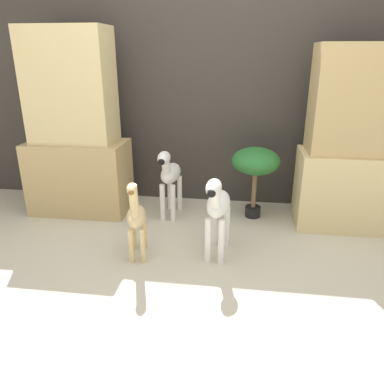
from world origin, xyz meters
TOP-DOWN VIEW (x-y plane):
  - ground_plane at (0.00, 0.00)m, footprint 14.00×14.00m
  - wall_back at (0.00, 1.51)m, footprint 6.40×0.08m
  - rock_pillar_left at (-1.17, 1.06)m, footprint 0.86×0.45m
  - rock_pillar_right at (1.17, 1.06)m, footprint 0.86×0.45m
  - zebra_right at (0.12, 0.39)m, footprint 0.19×0.50m
  - zebra_left at (-0.34, 1.03)m, footprint 0.18×0.50m
  - giraffe_figurine at (-0.43, 0.30)m, footprint 0.19×0.42m
  - potted_palm_front at (0.39, 1.12)m, footprint 0.41×0.41m

SIDE VIEW (x-z plane):
  - ground_plane at x=0.00m, z-range 0.00..0.00m
  - giraffe_figurine at x=-0.43m, z-range 0.00..0.62m
  - zebra_right at x=0.12m, z-range 0.07..0.70m
  - zebra_left at x=-0.34m, z-range 0.07..0.70m
  - potted_palm_front at x=0.39m, z-range 0.18..0.80m
  - rock_pillar_right at x=1.17m, z-range -0.04..1.41m
  - rock_pillar_left at x=-1.17m, z-range -0.08..1.50m
  - wall_back at x=0.00m, z-range 0.00..2.20m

